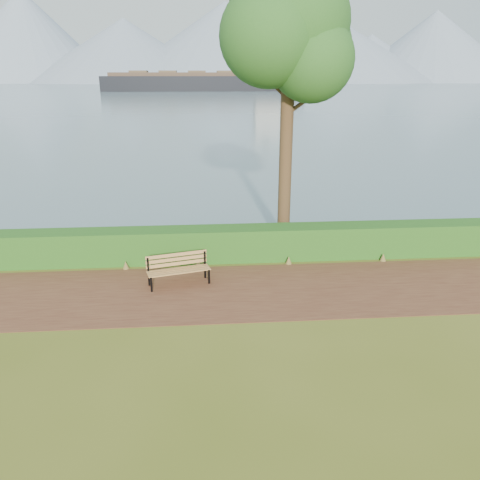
{
  "coord_description": "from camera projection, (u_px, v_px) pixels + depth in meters",
  "views": [
    {
      "loc": [
        -0.88,
        -10.77,
        5.33
      ],
      "look_at": [
        0.07,
        1.2,
        1.1
      ],
      "focal_mm": 35.0,
      "sensor_mm": 36.0,
      "label": 1
    }
  ],
  "objects": [
    {
      "name": "cargo_ship",
      "position": [
        211.0,
        82.0,
        169.94
      ],
      "size": [
        72.54,
        12.0,
        21.99
      ],
      "rotation": [
        0.0,
        0.0,
        0.01
      ],
      "color": "black",
      "rests_on": "ground"
    },
    {
      "name": "path",
      "position": [
        240.0,
        291.0,
        12.24
      ],
      "size": [
        40.0,
        3.4,
        0.01
      ],
      "primitive_type": "cube",
      "color": "#4F291B",
      "rests_on": "ground"
    },
    {
      "name": "mountains",
      "position": [
        190.0,
        47.0,
        383.87
      ],
      "size": [
        585.0,
        190.0,
        70.0
      ],
      "color": "gray",
      "rests_on": "ground"
    },
    {
      "name": "bench",
      "position": [
        178.0,
        267.0,
        12.53
      ],
      "size": [
        1.73,
        0.89,
        0.83
      ],
      "rotation": [
        0.0,
        0.0,
        0.25
      ],
      "color": "black",
      "rests_on": "ground"
    },
    {
      "name": "hedge",
      "position": [
        234.0,
        243.0,
        14.24
      ],
      "size": [
        32.0,
        0.85,
        1.0
      ],
      "primitive_type": "cube",
      "color": "#204E16",
      "rests_on": "ground"
    },
    {
      "name": "ground",
      "position": [
        241.0,
        296.0,
        11.96
      ],
      "size": [
        140.0,
        140.0,
        0.0
      ],
      "primitive_type": "plane",
      "color": "#525C1A",
      "rests_on": "ground"
    },
    {
      "name": "tree",
      "position": [
        290.0,
        30.0,
        13.71
      ],
      "size": [
        4.16,
        3.97,
        8.86
      ],
      "rotation": [
        0.0,
        0.0,
        0.42
      ],
      "color": "#331F15",
      "rests_on": "ground"
    },
    {
      "name": "water",
      "position": [
        202.0,
        86.0,
        256.43
      ],
      "size": [
        700.0,
        510.0,
        0.0
      ],
      "primitive_type": "cube",
      "color": "#445F6D",
      "rests_on": "ground"
    }
  ]
}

